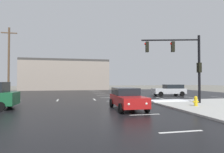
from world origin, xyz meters
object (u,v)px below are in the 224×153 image
Objects in this scene: sedan_red at (127,98)px; utility_pole_far at (9,60)px; fire_hydrant at (196,101)px; traffic_signal_mast at (183,58)px; sedan_silver at (170,90)px.

utility_pole_far reaches higher than sedan_red.
sedan_red reaches higher than fire_hydrant.
utility_pole_far reaches higher than fire_hydrant.
fire_hydrant is (-0.33, -2.20, -3.71)m from traffic_signal_mast.
traffic_signal_mast is 1.35× the size of sedan_red.
fire_hydrant is at bearing 87.03° from sedan_red.
traffic_signal_mast is at bearing 107.84° from sedan_red.
traffic_signal_mast is 4.32m from fire_hydrant.
sedan_silver is 0.46× the size of utility_pole_far.
sedan_silver is (3.85, 10.91, 0.32)m from fire_hydrant.
sedan_silver is (3.52, 8.72, -3.39)m from traffic_signal_mast.
traffic_signal_mast reaches higher than sedan_red.
traffic_signal_mast is at bearing 81.41° from fire_hydrant.
utility_pole_far is (-18.80, 16.87, 4.69)m from fire_hydrant.
sedan_silver is at bearing -14.74° from utility_pole_far.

